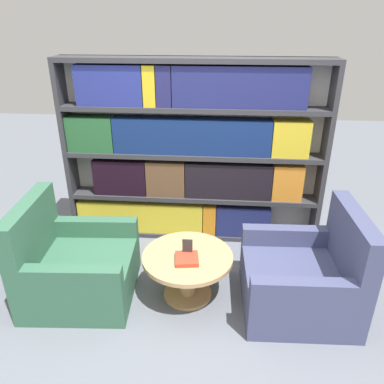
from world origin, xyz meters
The scene contains 7 objects.
ground_plane centered at (0.00, 0.00, 0.00)m, with size 14.00×14.00×0.00m, color slate.
bookshelf centered at (-0.04, 1.33, 1.00)m, with size 2.81×0.30×1.99m.
armchair_left centered at (-0.99, 0.17, 0.29)m, with size 0.98×0.96×0.93m.
armchair_right centered at (1.06, 0.18, 0.29)m, with size 0.96×0.93×0.93m.
coffee_table centered at (0.04, 0.22, 0.32)m, with size 0.80×0.80×0.44m.
table_sign centered at (0.04, 0.22, 0.51)m, with size 0.09×0.06×0.16m.
stray_book centered at (0.04, 0.14, 0.46)m, with size 0.22×0.23×0.04m.
Camera 1 is at (0.31, -2.51, 2.35)m, focal length 35.00 mm.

